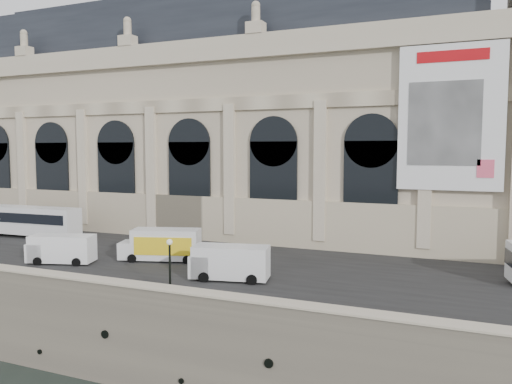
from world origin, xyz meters
TOP-DOWN VIEW (x-y plane):
  - ground at (0.00, 0.00)m, footprint 260.00×260.00m
  - quay at (0.00, 35.00)m, footprint 160.00×70.00m
  - street at (0.00, 14.00)m, footprint 160.00×24.00m
  - parapet at (0.00, 0.60)m, footprint 160.00×1.40m
  - museum at (-5.98, 30.86)m, footprint 69.00×18.70m
  - bus_left at (-21.56, 16.04)m, footprint 12.22×3.34m
  - van_b at (-8.94, 7.15)m, footprint 6.13×3.76m
  - van_c at (7.38, 7.85)m, footprint 6.42×3.46m
  - box_truck at (-1.02, 11.61)m, footprint 7.64×4.32m
  - lamp_right at (5.87, 2.15)m, footprint 0.42×0.42m

SIDE VIEW (x-z plane):
  - ground at x=0.00m, z-range 0.00..0.00m
  - quay at x=0.00m, z-range 0.00..6.00m
  - street at x=0.00m, z-range 6.00..6.06m
  - parapet at x=0.00m, z-range 6.01..7.22m
  - van_b at x=-8.94m, z-range 6.03..8.59m
  - van_c at x=7.38m, z-range 6.03..8.74m
  - box_truck at x=-1.02m, z-range 6.01..8.95m
  - bus_left at x=-21.56m, z-range 6.22..9.78m
  - lamp_right at x=5.87m, z-range 5.99..10.09m
  - museum at x=-5.98m, z-range 5.17..34.27m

